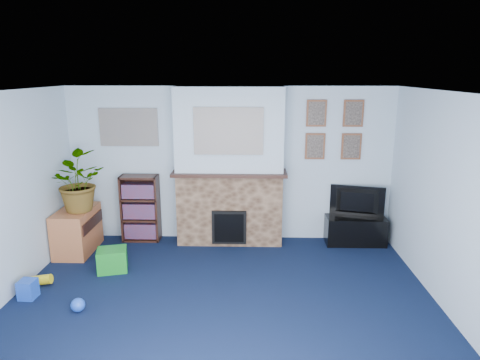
{
  "coord_description": "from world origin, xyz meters",
  "views": [
    {
      "loc": [
        0.33,
        -4.24,
        2.61
      ],
      "look_at": [
        0.19,
        1.05,
        1.26
      ],
      "focal_mm": 32.0,
      "sensor_mm": 36.0,
      "label": 1
    }
  ],
  "objects_px": {
    "tv_stand": "(355,230)",
    "bookshelf": "(141,209)",
    "sideboard": "(77,229)",
    "television": "(357,202)"
  },
  "relations": [
    {
      "from": "tv_stand",
      "to": "bookshelf",
      "type": "height_order",
      "value": "bookshelf"
    },
    {
      "from": "tv_stand",
      "to": "sideboard",
      "type": "distance_m",
      "value": 4.21
    },
    {
      "from": "tv_stand",
      "to": "television",
      "type": "distance_m",
      "value": 0.44
    },
    {
      "from": "tv_stand",
      "to": "television",
      "type": "height_order",
      "value": "television"
    },
    {
      "from": "bookshelf",
      "to": "sideboard",
      "type": "distance_m",
      "value": 0.97
    },
    {
      "from": "television",
      "to": "sideboard",
      "type": "bearing_deg",
      "value": 20.4
    },
    {
      "from": "television",
      "to": "bookshelf",
      "type": "relative_size",
      "value": 0.78
    },
    {
      "from": "tv_stand",
      "to": "sideboard",
      "type": "xyz_separation_m",
      "value": [
        -4.19,
        -0.4,
        0.12
      ]
    },
    {
      "from": "tv_stand",
      "to": "sideboard",
      "type": "bearing_deg",
      "value": -174.5
    },
    {
      "from": "sideboard",
      "to": "tv_stand",
      "type": "bearing_deg",
      "value": 5.5
    }
  ]
}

